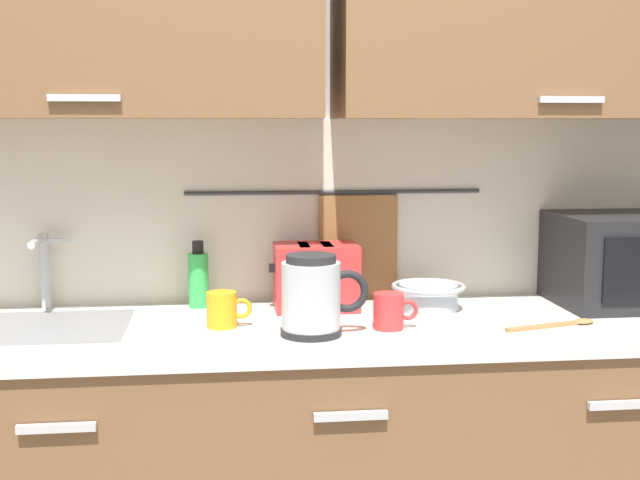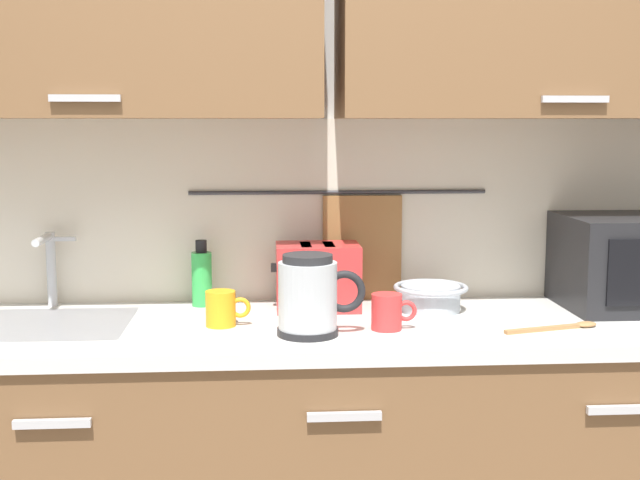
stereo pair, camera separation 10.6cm
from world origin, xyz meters
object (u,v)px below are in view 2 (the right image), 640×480
electric_kettle (310,296)px  toaster (318,276)px  dish_soap_bottle (202,277)px  mug_by_kettle (388,312)px  mixing_bowl (431,296)px  wooden_spoon (563,327)px  mug_near_sink (222,309)px

electric_kettle → toaster: bearing=82.2°
dish_soap_bottle → mug_by_kettle: 0.60m
mixing_bowl → toaster: size_ratio=0.84×
mug_by_kettle → electric_kettle: bearing=-168.9°
toaster → wooden_spoon: 0.70m
electric_kettle → mug_near_sink: bearing=154.2°
mug_near_sink → wooden_spoon: 0.90m
dish_soap_bottle → mug_by_kettle: dish_soap_bottle is taller
mixing_bowl → wooden_spoon: (0.30, -0.24, -0.04)m
mug_near_sink → wooden_spoon: size_ratio=0.44×
wooden_spoon → mug_by_kettle: bearing=176.6°
toaster → wooden_spoon: toaster is taller
mixing_bowl → mug_by_kettle: (-0.16, -0.21, 0.00)m
mug_by_kettle → wooden_spoon: 0.46m
dish_soap_bottle → toaster: 0.35m
toaster → wooden_spoon: (0.63, -0.29, -0.09)m
mug_by_kettle → wooden_spoon: mug_by_kettle is taller
mixing_bowl → toaster: toaster is taller
mug_by_kettle → mug_near_sink: bearing=170.9°
toaster → mug_by_kettle: size_ratio=2.13×
mixing_bowl → mug_by_kettle: size_ratio=1.78×
mug_near_sink → toaster: bearing=35.6°
electric_kettle → mug_by_kettle: 0.22m
dish_soap_bottle → mug_near_sink: 0.27m
dish_soap_bottle → wooden_spoon: (0.97, -0.35, -0.08)m
toaster → mug_by_kettle: bearing=-57.8°
dish_soap_bottle → wooden_spoon: dish_soap_bottle is taller
electric_kettle → wooden_spoon: 0.67m
mixing_bowl → electric_kettle: bearing=-145.5°
electric_kettle → dish_soap_bottle: (-0.30, 0.37, -0.01)m
mixing_bowl → wooden_spoon: mixing_bowl is taller
mixing_bowl → mug_near_sink: bearing=-166.7°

